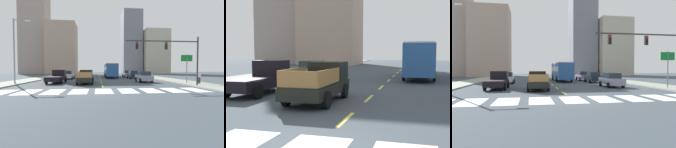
# 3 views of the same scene
# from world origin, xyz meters

# --- Properties ---
(ground_plane) EXTENTS (160.00, 160.00, 0.00)m
(ground_plane) POSITION_xyz_m (0.00, 0.00, 0.00)
(ground_plane) COLOR #3C464E
(sidewalk_right) EXTENTS (3.98, 110.00, 0.15)m
(sidewalk_right) POSITION_xyz_m (12.90, 18.00, 0.07)
(sidewalk_right) COLOR gray
(sidewalk_right) RESTS_ON ground
(sidewalk_left) EXTENTS (3.98, 110.00, 0.15)m
(sidewalk_left) POSITION_xyz_m (-12.90, 18.00, 0.07)
(sidewalk_left) COLOR gray
(sidewalk_left) RESTS_ON ground
(crosswalk_stripe_1) EXTENTS (1.65, 3.40, 0.01)m
(crosswalk_stripe_1) POSITION_xyz_m (-6.94, 0.00, 0.00)
(crosswalk_stripe_1) COLOR silver
(crosswalk_stripe_1) RESTS_ON ground
(crosswalk_stripe_2) EXTENTS (1.65, 3.40, 0.01)m
(crosswalk_stripe_2) POSITION_xyz_m (-4.63, 0.00, 0.00)
(crosswalk_stripe_2) COLOR silver
(crosswalk_stripe_2) RESTS_ON ground
(crosswalk_stripe_3) EXTENTS (1.65, 3.40, 0.01)m
(crosswalk_stripe_3) POSITION_xyz_m (-2.31, 0.00, 0.00)
(crosswalk_stripe_3) COLOR silver
(crosswalk_stripe_3) RESTS_ON ground
(crosswalk_stripe_4) EXTENTS (1.65, 3.40, 0.01)m
(crosswalk_stripe_4) POSITION_xyz_m (0.00, 0.00, 0.00)
(crosswalk_stripe_4) COLOR silver
(crosswalk_stripe_4) RESTS_ON ground
(crosswalk_stripe_5) EXTENTS (1.65, 3.40, 0.01)m
(crosswalk_stripe_5) POSITION_xyz_m (2.31, 0.00, 0.00)
(crosswalk_stripe_5) COLOR silver
(crosswalk_stripe_5) RESTS_ON ground
(crosswalk_stripe_6) EXTENTS (1.65, 3.40, 0.01)m
(crosswalk_stripe_6) POSITION_xyz_m (4.63, 0.00, 0.00)
(crosswalk_stripe_6) COLOR silver
(crosswalk_stripe_6) RESTS_ON ground
(crosswalk_stripe_7) EXTENTS (1.65, 3.40, 0.01)m
(crosswalk_stripe_7) POSITION_xyz_m (6.94, 0.00, 0.00)
(crosswalk_stripe_7) COLOR silver
(crosswalk_stripe_7) RESTS_ON ground
(lane_dash_0) EXTENTS (0.16, 2.40, 0.01)m
(lane_dash_0) POSITION_xyz_m (0.00, 4.00, 0.00)
(lane_dash_0) COLOR #D8C848
(lane_dash_0) RESTS_ON ground
(lane_dash_1) EXTENTS (0.16, 2.40, 0.01)m
(lane_dash_1) POSITION_xyz_m (0.00, 9.00, 0.00)
(lane_dash_1) COLOR #D8C848
(lane_dash_1) RESTS_ON ground
(lane_dash_2) EXTENTS (0.16, 2.40, 0.01)m
(lane_dash_2) POSITION_xyz_m (0.00, 14.00, 0.00)
(lane_dash_2) COLOR #D8C848
(lane_dash_2) RESTS_ON ground
(lane_dash_3) EXTENTS (0.16, 2.40, 0.01)m
(lane_dash_3) POSITION_xyz_m (0.00, 19.00, 0.00)
(lane_dash_3) COLOR #D8C848
(lane_dash_3) RESTS_ON ground
(lane_dash_4) EXTENTS (0.16, 2.40, 0.01)m
(lane_dash_4) POSITION_xyz_m (0.00, 24.00, 0.00)
(lane_dash_4) COLOR #D8C848
(lane_dash_4) RESTS_ON ground
(lane_dash_5) EXTENTS (0.16, 2.40, 0.01)m
(lane_dash_5) POSITION_xyz_m (0.00, 29.00, 0.00)
(lane_dash_5) COLOR #D8C848
(lane_dash_5) RESTS_ON ground
(lane_dash_6) EXTENTS (0.16, 2.40, 0.01)m
(lane_dash_6) POSITION_xyz_m (0.00, 34.00, 0.00)
(lane_dash_6) COLOR #D8C848
(lane_dash_6) RESTS_ON ground
(lane_dash_7) EXTENTS (0.16, 2.40, 0.01)m
(lane_dash_7) POSITION_xyz_m (0.00, 39.00, 0.00)
(lane_dash_7) COLOR #D8C848
(lane_dash_7) RESTS_ON ground
(pickup_stakebed) EXTENTS (2.18, 5.20, 1.96)m
(pickup_stakebed) POSITION_xyz_m (-2.27, 7.67, 0.94)
(pickup_stakebed) COLOR black
(pickup_stakebed) RESTS_ON ground
(pickup_dark) EXTENTS (2.18, 5.20, 1.96)m
(pickup_dark) POSITION_xyz_m (-6.62, 9.22, 0.92)
(pickup_dark) COLOR black
(pickup_dark) RESTS_ON ground
(city_bus) EXTENTS (2.72, 10.80, 3.32)m
(city_bus) POSITION_xyz_m (2.51, 22.11, 1.95)
(city_bus) COLOR #285393
(city_bus) RESTS_ON ground
(sedan_mid) EXTENTS (2.02, 4.40, 1.72)m
(sedan_mid) POSITION_xyz_m (7.01, 17.62, 0.86)
(sedan_mid) COLOR black
(sedan_mid) RESTS_ON ground
(sedan_far) EXTENTS (2.02, 4.40, 1.72)m
(sedan_far) POSITION_xyz_m (-6.49, 17.40, 0.86)
(sedan_far) COLOR silver
(sedan_far) RESTS_ON ground
(sedan_near_left) EXTENTS (2.02, 4.40, 1.72)m
(sedan_near_left) POSITION_xyz_m (6.80, 9.39, 0.86)
(sedan_near_left) COLOR gray
(sedan_near_left) RESTS_ON ground
(sedan_near_right) EXTENTS (2.02, 4.40, 1.72)m
(sedan_near_right) POSITION_xyz_m (6.82, 23.45, 0.86)
(sedan_near_right) COLOR gray
(sedan_near_right) RESTS_ON ground
(traffic_signal_gantry) EXTENTS (8.95, 0.27, 6.00)m
(traffic_signal_gantry) POSITION_xyz_m (8.65, 2.95, 4.20)
(traffic_signal_gantry) COLOR #2D2D33
(traffic_signal_gantry) RESTS_ON ground
(direction_sign_green) EXTENTS (1.70, 0.12, 4.20)m
(direction_sign_green) POSITION_xyz_m (12.15, 6.26, 3.03)
(direction_sign_green) COLOR slate
(direction_sign_green) RESTS_ON ground
(tower_tall_centre) EXTENTS (8.55, 9.38, 28.19)m
(tower_tall_centre) POSITION_xyz_m (15.07, 55.92, 14.09)
(tower_tall_centre) COLOR slate
(tower_tall_centre) RESTS_ON ground
(block_mid_left) EXTENTS (10.73, 8.06, 19.18)m
(block_mid_left) POSITION_xyz_m (25.14, 51.96, 9.59)
(block_mid_left) COLOR #B7B09B
(block_mid_left) RESTS_ON ground
(block_mid_right) EXTENTS (9.93, 8.68, 35.92)m
(block_mid_right) POSITION_xyz_m (-25.95, 51.51, 17.96)
(block_mid_right) COLOR #A08F86
(block_mid_right) RESTS_ON ground
(block_low_left) EXTENTS (11.08, 9.77, 20.18)m
(block_low_left) POSITION_xyz_m (-14.66, 49.12, 10.09)
(block_low_left) COLOR tan
(block_low_left) RESTS_ON ground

